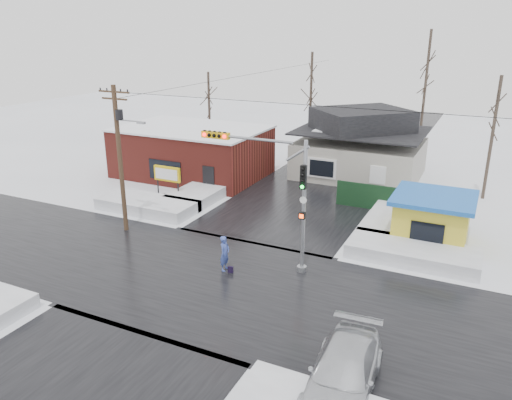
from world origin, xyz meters
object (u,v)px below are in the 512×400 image
at_px(traffic_signal, 275,185).
at_px(kiosk, 432,218).
at_px(utility_pole, 120,151).
at_px(car, 343,373).
at_px(marquee_sign, 167,175).
at_px(pedestrian, 225,254).

xyz_separation_m(traffic_signal, kiosk, (7.07, 7.03, -3.08)).
relative_size(utility_pole, kiosk, 1.96).
xyz_separation_m(kiosk, car, (-0.95, -14.98, -0.67)).
distance_m(marquee_sign, kiosk, 18.51).
xyz_separation_m(utility_pole, car, (16.47, -8.49, -4.32)).
distance_m(utility_pole, car, 19.03).
height_order(pedestrian, car, pedestrian).
bearing_deg(pedestrian, car, -127.76).
bearing_deg(kiosk, traffic_signal, -135.16).
bearing_deg(traffic_signal, utility_pole, 177.05).
relative_size(traffic_signal, kiosk, 1.52).
relative_size(marquee_sign, kiosk, 0.55).
distance_m(traffic_signal, pedestrian, 4.46).
bearing_deg(kiosk, utility_pole, -159.56).
distance_m(traffic_signal, marquee_sign, 13.42).
bearing_deg(pedestrian, marquee_sign, 48.87).
distance_m(kiosk, pedestrian, 12.61).
distance_m(kiosk, car, 15.03).
height_order(kiosk, car, kiosk).
bearing_deg(car, traffic_signal, 123.40).
xyz_separation_m(traffic_signal, pedestrian, (-2.12, -1.59, -3.58)).
xyz_separation_m(pedestrian, car, (8.23, -6.37, -0.16)).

